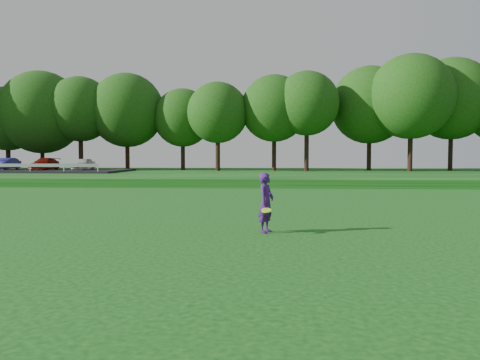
{
  "coord_description": "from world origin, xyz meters",
  "views": [
    {
      "loc": [
        2.42,
        -12.44,
        2.21
      ],
      "look_at": [
        1.34,
        4.93,
        1.3
      ],
      "focal_mm": 35.0,
      "sensor_mm": 36.0,
      "label": 1
    }
  ],
  "objects": [
    {
      "name": "treeline",
      "position": [
        0.0,
        38.0,
        8.1
      ],
      "size": [
        104.0,
        7.0,
        15.0
      ],
      "primitive_type": null,
      "color": "#10450F",
      "rests_on": "berm"
    },
    {
      "name": "ground",
      "position": [
        0.0,
        0.0,
        0.0
      ],
      "size": [
        140.0,
        140.0,
        0.0
      ],
      "primitive_type": "plane",
      "color": "#0D4511",
      "rests_on": "ground"
    },
    {
      "name": "parking_lot",
      "position": [
        -23.82,
        32.8,
        1.01
      ],
      "size": [
        24.0,
        9.0,
        1.38
      ],
      "color": "black",
      "rests_on": "berm"
    },
    {
      "name": "berm",
      "position": [
        0.0,
        34.0,
        0.3
      ],
      "size": [
        130.0,
        30.0,
        0.6
      ],
      "primitive_type": "cube",
      "color": "#0D4511",
      "rests_on": "ground"
    },
    {
      "name": "walking_path",
      "position": [
        0.0,
        20.0,
        0.02
      ],
      "size": [
        130.0,
        1.6,
        0.04
      ],
      "primitive_type": "cube",
      "color": "gray",
      "rests_on": "ground"
    },
    {
      "name": "woman",
      "position": [
        2.34,
        0.93,
        0.86
      ],
      "size": [
        0.62,
        0.88,
        1.72
      ],
      "color": "#3F1665",
      "rests_on": "ground"
    }
  ]
}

